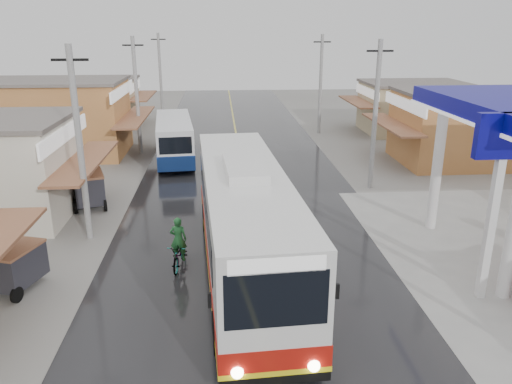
% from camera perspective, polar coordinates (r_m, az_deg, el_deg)
% --- Properties ---
extents(ground, '(120.00, 120.00, 0.00)m').
position_cam_1_polar(ground, '(14.15, 2.21, -19.15)').
color(ground, slate).
rests_on(ground, ground).
extents(road, '(12.00, 90.00, 0.02)m').
position_cam_1_polar(road, '(27.55, -1.21, 0.23)').
color(road, black).
rests_on(road, ground).
extents(centre_line, '(0.15, 90.00, 0.01)m').
position_cam_1_polar(centre_line, '(27.55, -1.21, 0.25)').
color(centre_line, '#D8CC4C').
rests_on(centre_line, road).
extents(shopfronts_left, '(11.00, 44.00, 5.20)m').
position_cam_1_polar(shopfronts_left, '(32.55, -25.02, 1.32)').
color(shopfronts_left, tan).
rests_on(shopfronts_left, ground).
extents(utility_poles_left, '(1.60, 50.00, 8.00)m').
position_cam_1_polar(utility_poles_left, '(29.03, -15.25, 0.50)').
color(utility_poles_left, gray).
rests_on(utility_poles_left, ground).
extents(utility_poles_right, '(1.60, 36.00, 8.00)m').
position_cam_1_polar(utility_poles_right, '(28.76, 12.86, 0.52)').
color(utility_poles_right, gray).
rests_on(utility_poles_right, ground).
extents(coach_bus, '(3.71, 13.45, 4.16)m').
position_cam_1_polar(coach_bus, '(17.85, -1.31, -3.34)').
color(coach_bus, silver).
rests_on(coach_bus, road).
extents(second_bus, '(3.10, 8.55, 2.78)m').
position_cam_1_polar(second_bus, '(33.84, -9.31, 6.06)').
color(second_bus, silver).
rests_on(second_bus, road).
extents(cyclist, '(0.92, 1.99, 2.07)m').
position_cam_1_polar(cyclist, '(18.90, -8.74, -6.65)').
color(cyclist, black).
rests_on(cyclist, ground).
extents(tricycle_near, '(1.83, 2.30, 1.54)m').
position_cam_1_polar(tricycle_near, '(19.02, -25.75, -7.56)').
color(tricycle_near, '#26262D').
rests_on(tricycle_near, ground).
extents(tricycle_far, '(2.15, 2.48, 1.77)m').
position_cam_1_polar(tricycle_far, '(26.08, -18.60, 0.49)').
color(tricycle_far, '#26262D').
rests_on(tricycle_far, ground).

